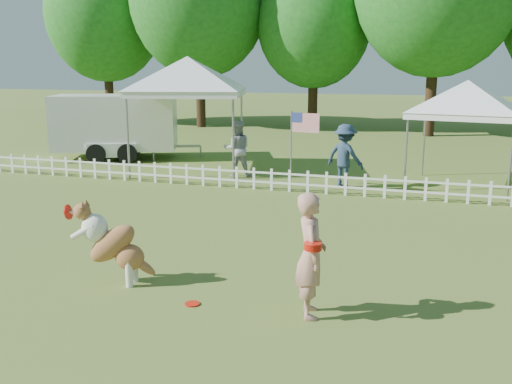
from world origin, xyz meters
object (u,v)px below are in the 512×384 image
at_px(cargo_trailer, 116,126).
at_px(spectator_a, 237,149).
at_px(spectator_b, 345,156).
at_px(dog, 114,244).
at_px(flag_pole, 291,151).
at_px(handler, 311,255).
at_px(canopy_tent_left, 189,115).
at_px(canopy_tent_right, 464,136).
at_px(frisbee_on_turf, 192,304).

bearing_deg(cargo_trailer, spectator_a, -42.13).
bearing_deg(spectator_b, dog, 99.61).
distance_m(cargo_trailer, spectator_b, 9.02).
relative_size(dog, spectator_a, 0.75).
xyz_separation_m(flag_pole, spectator_a, (-2.04, 1.46, -0.22)).
relative_size(flag_pole, spectator_b, 1.23).
distance_m(handler, flag_pole, 7.79).
height_order(cargo_trailer, spectator_a, cargo_trailer).
distance_m(handler, spectator_b, 8.49).
height_order(cargo_trailer, flag_pole, cargo_trailer).
height_order(handler, canopy_tent_left, canopy_tent_left).
relative_size(handler, canopy_tent_right, 0.59).
bearing_deg(flag_pole, frisbee_on_turf, -78.00).
bearing_deg(spectator_b, flag_pole, 61.79).
bearing_deg(frisbee_on_turf, spectator_b, 84.95).
bearing_deg(dog, flag_pole, 73.02).
bearing_deg(canopy_tent_left, spectator_b, -27.63).
xyz_separation_m(dog, canopy_tent_left, (-2.98, 9.43, 1.12)).
distance_m(frisbee_on_turf, canopy_tent_left, 10.92).
distance_m(spectator_a, spectator_b, 3.36).
distance_m(canopy_tent_left, flag_pole, 4.53).
relative_size(dog, canopy_tent_right, 0.45).
height_order(canopy_tent_right, spectator_a, canopy_tent_right).
bearing_deg(flag_pole, spectator_b, 45.09).
bearing_deg(frisbee_on_turf, canopy_tent_right, 68.25).
xyz_separation_m(dog, cargo_trailer, (-6.44, 10.71, 0.53)).
distance_m(frisbee_on_turf, cargo_trailer, 13.68).
distance_m(dog, spectator_a, 8.80).
xyz_separation_m(frisbee_on_turf, flag_pole, (-0.53, 7.65, 1.07)).
height_order(spectator_a, spectator_b, spectator_b).
xyz_separation_m(handler, cargo_trailer, (-9.57, 10.92, 0.31)).
relative_size(handler, canopy_tent_left, 0.49).
height_order(frisbee_on_turf, canopy_tent_right, canopy_tent_right).
distance_m(canopy_tent_left, canopy_tent_right, 8.30).
distance_m(handler, frisbee_on_turf, 1.87).
distance_m(dog, flag_pole, 7.34).
bearing_deg(spectator_b, canopy_tent_left, 11.89).
bearing_deg(canopy_tent_left, handler, -72.39).
relative_size(frisbee_on_turf, canopy_tent_left, 0.06).
bearing_deg(canopy_tent_right, frisbee_on_turf, -103.04).
bearing_deg(flag_pole, cargo_trailer, 163.05).
height_order(frisbee_on_turf, spectator_b, spectator_b).
relative_size(dog, canopy_tent_left, 0.37).
bearing_deg(spectator_b, cargo_trailer, 8.85).
xyz_separation_m(spectator_a, spectator_b, (3.33, -0.49, 0.02)).
height_order(dog, canopy_tent_left, canopy_tent_left).
height_order(canopy_tent_left, canopy_tent_right, canopy_tent_left).
bearing_deg(canopy_tent_left, frisbee_on_turf, -80.37).
xyz_separation_m(handler, frisbee_on_turf, (-1.66, -0.18, -0.84)).
bearing_deg(frisbee_on_turf, canopy_tent_left, 114.37).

